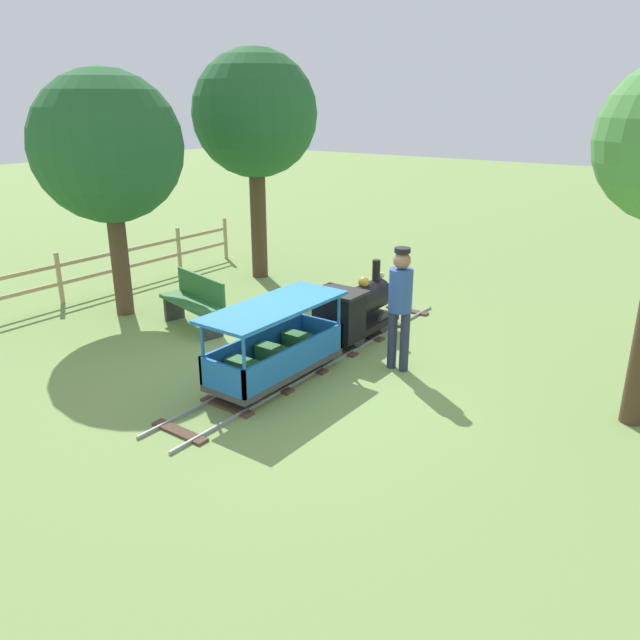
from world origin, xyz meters
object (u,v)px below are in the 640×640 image
locomotive (354,309)px  passenger_car (276,350)px  oak_tree_near (108,148)px  oak_tree_distant (255,115)px  conductor_person (400,299)px  park_bench (194,302)px

locomotive → passenger_car: locomotive is taller
locomotive → passenger_car: 1.76m
locomotive → oak_tree_near: bearing=-162.0°
locomotive → oak_tree_distant: oak_tree_distant is taller
locomotive → conductor_person: size_ratio=0.89×
conductor_person → oak_tree_near: (-4.75, -0.68, 1.69)m
conductor_person → oak_tree_near: oak_tree_near is taller
passenger_car → oak_tree_distant: size_ratio=0.47×
passenger_car → conductor_person: conductor_person is taller
passenger_car → park_bench: (-2.26, 0.76, -0.01)m
passenger_car → oak_tree_distant: 5.62m
passenger_car → park_bench: size_ratio=1.48×
oak_tree_near → oak_tree_distant: 3.08m
conductor_person → oak_tree_near: bearing=-171.8°
park_bench → oak_tree_distant: 4.05m
passenger_car → park_bench: 2.38m
park_bench → oak_tree_near: oak_tree_near is taller
locomotive → conductor_person: bearing=-27.0°
locomotive → oak_tree_distant: size_ratio=0.34×
park_bench → oak_tree_distant: size_ratio=0.32×
park_bench → oak_tree_near: bearing=-171.9°
passenger_car → oak_tree_near: bearing=171.6°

